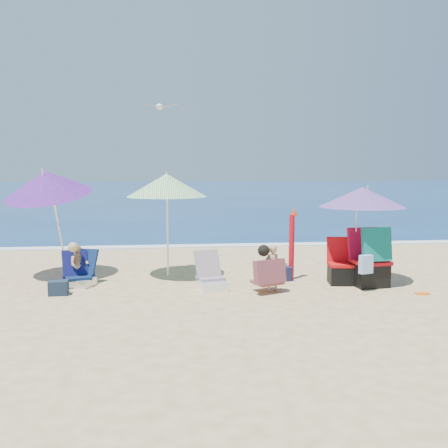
{
  "coord_description": "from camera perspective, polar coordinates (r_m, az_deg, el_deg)",
  "views": [
    {
      "loc": [
        -1.28,
        -8.14,
        2.13
      ],
      "look_at": [
        -0.3,
        1.0,
        1.1
      ],
      "focal_mm": 38.28,
      "sensor_mm": 36.0,
      "label": 1
    }
  ],
  "objects": [
    {
      "name": "furled_umbrella",
      "position": [
        9.42,
        8.12,
        -1.95
      ],
      "size": [
        0.2,
        0.19,
        1.41
      ],
      "color": "#B80D19",
      "rests_on": "ground"
    },
    {
      "name": "person_left",
      "position": [
        9.36,
        -17.05,
        -4.7
      ],
      "size": [
        0.61,
        0.62,
        0.83
      ],
      "color": "tan",
      "rests_on": "ground"
    },
    {
      "name": "bag_navy_b",
      "position": [
        9.39,
        6.8,
        -5.91
      ],
      "size": [
        0.42,
        0.35,
        0.27
      ],
      "color": "#1B1C3C",
      "rests_on": "ground"
    },
    {
      "name": "umbrella_turquoise",
      "position": [
        9.37,
        16.19,
        3.1
      ],
      "size": [
        2.13,
        2.13,
        1.86
      ],
      "color": "silver",
      "rests_on": "ground"
    },
    {
      "name": "bag_navy_a",
      "position": [
        8.76,
        -19.15,
        -7.22
      ],
      "size": [
        0.32,
        0.24,
        0.25
      ],
      "color": "#1A2539",
      "rests_on": "ground"
    },
    {
      "name": "camp_chair_left",
      "position": [
        9.33,
        13.87,
        -5.36
      ],
      "size": [
        0.56,
        0.56,
        0.87
      ],
      "color": "red",
      "rests_on": "ground"
    },
    {
      "name": "person_center",
      "position": [
        8.42,
        5.51,
        -5.41
      ],
      "size": [
        0.61,
        0.65,
        0.85
      ],
      "color": "tan",
      "rests_on": "ground"
    },
    {
      "name": "bag_tan",
      "position": [
        9.99,
        6.73,
        -5.22
      ],
      "size": [
        0.34,
        0.28,
        0.25
      ],
      "color": "tan",
      "rests_on": "ground"
    },
    {
      "name": "camp_chair_right",
      "position": [
        9.22,
        16.99,
        -4.67
      ],
      "size": [
        0.71,
        0.85,
        1.13
      ],
      "color": "red",
      "rests_on": "ground"
    },
    {
      "name": "umbrella_striped",
      "position": [
        9.51,
        -6.86,
        4.6
      ],
      "size": [
        1.66,
        1.66,
        2.11
      ],
      "color": "white",
      "rests_on": "ground"
    },
    {
      "name": "foam",
      "position": [
        13.47,
        -0.6,
        -2.62
      ],
      "size": [
        120.0,
        0.5,
        0.04
      ],
      "color": "white",
      "rests_on": "ground"
    },
    {
      "name": "umbrella_blue",
      "position": [
        9.99,
        -20.4,
        4.63
      ],
      "size": [
        2.18,
        2.22,
        2.31
      ],
      "color": "white",
      "rests_on": "ground"
    },
    {
      "name": "ground",
      "position": [
        8.52,
        2.75,
        -8.1
      ],
      "size": [
        120.0,
        120.0,
        0.0
      ],
      "color": "#D8BC84",
      "rests_on": "ground"
    },
    {
      "name": "seagull",
      "position": [
        9.95,
        -7.66,
        13.71
      ],
      "size": [
        0.72,
        0.35,
        0.12
      ],
      "color": "white"
    },
    {
      "name": "sea",
      "position": [
        53.2,
        -4.76,
        4.03
      ],
      "size": [
        120.0,
        80.0,
        0.12
      ],
      "color": "navy",
      "rests_on": "ground"
    },
    {
      "name": "chair_navy",
      "position": [
        9.36,
        -16.69,
        -5.96
      ],
      "size": [
        0.64,
        0.76,
        0.64
      ],
      "color": "#0C0E48",
      "rests_on": "ground"
    },
    {
      "name": "chair_rainbow",
      "position": [
        8.72,
        -1.59,
        -6.58
      ],
      "size": [
        0.6,
        0.8,
        0.66
      ],
      "color": "#D55A4B",
      "rests_on": "ground"
    },
    {
      "name": "orange_item",
      "position": [
        9.02,
        22.6,
        -7.67
      ],
      "size": [
        0.24,
        0.11,
        0.03
      ],
      "color": "orange",
      "rests_on": "ground"
    }
  ]
}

